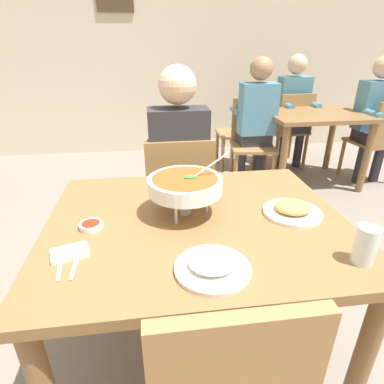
# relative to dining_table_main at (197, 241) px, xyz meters

# --- Properties ---
(ground_plane) EXTENTS (16.00, 16.00, 0.00)m
(ground_plane) POSITION_rel_dining_table_main_xyz_m (0.00, 0.00, -0.66)
(ground_plane) COLOR gray
(cafe_rear_partition) EXTENTS (10.00, 0.10, 3.00)m
(cafe_rear_partition) POSITION_rel_dining_table_main_xyz_m (0.00, 3.43, 0.84)
(cafe_rear_partition) COLOR beige
(cafe_rear_partition) RESTS_ON ground_plane
(dining_table_main) EXTENTS (1.20, 0.97, 0.77)m
(dining_table_main) POSITION_rel_dining_table_main_xyz_m (0.00, 0.00, 0.00)
(dining_table_main) COLOR brown
(dining_table_main) RESTS_ON ground_plane
(chair_diner_main) EXTENTS (0.44, 0.44, 0.90)m
(chair_diner_main) POSITION_rel_dining_table_main_xyz_m (-0.00, 0.77, -0.15)
(chair_diner_main) COLOR olive
(chair_diner_main) RESTS_ON ground_plane
(diner_main) EXTENTS (0.40, 0.45, 1.31)m
(diner_main) POSITION_rel_dining_table_main_xyz_m (0.00, 0.80, 0.09)
(diner_main) COLOR #2D2D38
(diner_main) RESTS_ON ground_plane
(curry_bowl) EXTENTS (0.33, 0.30, 0.26)m
(curry_bowl) POSITION_rel_dining_table_main_xyz_m (-0.04, 0.05, 0.24)
(curry_bowl) COLOR silver
(curry_bowl) RESTS_ON dining_table_main
(rice_plate) EXTENTS (0.24, 0.24, 0.06)m
(rice_plate) POSITION_rel_dining_table_main_xyz_m (0.00, -0.32, 0.13)
(rice_plate) COLOR white
(rice_plate) RESTS_ON dining_table_main
(appetizer_plate) EXTENTS (0.24, 0.24, 0.06)m
(appetizer_plate) POSITION_rel_dining_table_main_xyz_m (0.40, -0.01, 0.13)
(appetizer_plate) COLOR white
(appetizer_plate) RESTS_ON dining_table_main
(sauce_dish) EXTENTS (0.09, 0.09, 0.02)m
(sauce_dish) POSITION_rel_dining_table_main_xyz_m (-0.41, -0.01, 0.12)
(sauce_dish) COLOR white
(sauce_dish) RESTS_ON dining_table_main
(napkin_folded) EXTENTS (0.14, 0.11, 0.02)m
(napkin_folded) POSITION_rel_dining_table_main_xyz_m (-0.46, -0.18, 0.12)
(napkin_folded) COLOR white
(napkin_folded) RESTS_ON dining_table_main
(fork_utensil) EXTENTS (0.04, 0.17, 0.01)m
(fork_utensil) POSITION_rel_dining_table_main_xyz_m (-0.48, -0.23, 0.11)
(fork_utensil) COLOR silver
(fork_utensil) RESTS_ON dining_table_main
(spoon_utensil) EXTENTS (0.01, 0.17, 0.01)m
(spoon_utensil) POSITION_rel_dining_table_main_xyz_m (-0.43, -0.23, 0.11)
(spoon_utensil) COLOR silver
(spoon_utensil) RESTS_ON dining_table_main
(drink_glass) EXTENTS (0.07, 0.07, 0.13)m
(drink_glass) POSITION_rel_dining_table_main_xyz_m (0.49, -0.35, 0.17)
(drink_glass) COLOR silver
(drink_glass) RESTS_ON dining_table_main
(dining_table_far) EXTENTS (1.00, 0.80, 0.77)m
(dining_table_far) POSITION_rel_dining_table_main_xyz_m (1.54, 1.98, -0.03)
(dining_table_far) COLOR brown
(dining_table_far) RESTS_ON ground_plane
(chair_bg_left) EXTENTS (0.47, 0.47, 0.90)m
(chair_bg_left) POSITION_rel_dining_table_main_xyz_m (1.51, 2.47, -0.15)
(chair_bg_left) COLOR olive
(chair_bg_left) RESTS_ON ground_plane
(chair_bg_middle) EXTENTS (0.49, 0.49, 0.90)m
(chair_bg_middle) POSITION_rel_dining_table_main_xyz_m (2.25, 1.85, -0.15)
(chair_bg_middle) COLOR olive
(chair_bg_middle) RESTS_ON ground_plane
(chair_bg_right) EXTENTS (0.50, 0.50, 0.90)m
(chair_bg_right) POSITION_rel_dining_table_main_xyz_m (0.90, 2.05, -0.15)
(chair_bg_right) COLOR olive
(chair_bg_right) RESTS_ON ground_plane
(chair_bg_corner) EXTENTS (0.46, 0.46, 0.90)m
(chair_bg_corner) POSITION_rel_dining_table_main_xyz_m (0.95, 2.52, -0.15)
(chair_bg_corner) COLOR olive
(chair_bg_corner) RESTS_ON ground_plane
(patron_bg_left) EXTENTS (0.40, 0.45, 1.31)m
(patron_bg_left) POSITION_rel_dining_table_main_xyz_m (1.54, 2.52, 0.09)
(patron_bg_left) COLOR #2D2D38
(patron_bg_left) RESTS_ON ground_plane
(patron_bg_middle) EXTENTS (0.40, 0.45, 1.31)m
(patron_bg_middle) POSITION_rel_dining_table_main_xyz_m (2.21, 1.96, 0.09)
(patron_bg_middle) COLOR #2D2D38
(patron_bg_middle) RESTS_ON ground_plane
(patron_bg_right) EXTENTS (0.40, 0.45, 1.31)m
(patron_bg_right) POSITION_rel_dining_table_main_xyz_m (0.91, 2.01, 0.09)
(patron_bg_right) COLOR #2D2D38
(patron_bg_right) RESTS_ON ground_plane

